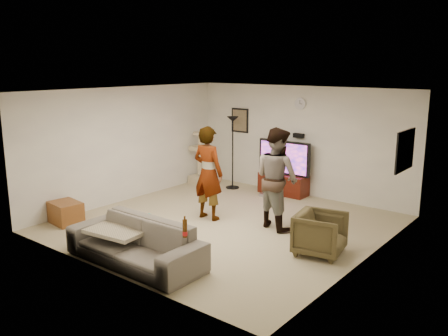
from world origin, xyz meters
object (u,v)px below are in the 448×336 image
Objects in this scene: floor_lamp at (233,153)px; tv at (284,158)px; person_right at (277,178)px; sofa at (135,242)px; person_left at (208,173)px; tv_stand at (283,184)px; side_table at (66,213)px; armchair at (320,234)px; beer_bottle at (185,229)px; cat_tree at (199,157)px.

tv is at bearing 13.57° from floor_lamp.
sofa is at bearing 91.22° from person_right.
person_left reaches higher than tv.
side_table is at bearing -116.16° from tv_stand.
floor_lamp is 2.92m from person_right.
person_right is (1.09, -2.04, 0.69)m from tv_stand.
person_left reaches higher than floor_lamp.
tv_stand is 0.87× the size of tv.
floor_lamp is at bearing -19.34° from person_right.
tv is 0.70× the size of person_right.
sofa is at bearing 102.07° from person_left.
tv_stand is at bearing 30.35° from armchair.
person_left is at bearing -94.81° from tv.
person_left is at bearing 123.93° from beer_bottle.
cat_tree is at bearing -170.82° from floor_lamp.
armchair is (0.98, 2.07, -0.45)m from beer_bottle.
sofa reaches higher than tv_stand.
beer_bottle is (1.36, -4.78, -0.08)m from tv.
person_left is 2.44× the size of armchair.
person_left is 2.94× the size of side_table.
armchair is at bearing -49.13° from tv.
sofa is 9.09× the size of beer_bottle.
armchair is (2.55, -0.25, -0.57)m from person_left.
floor_lamp reaches higher than beer_bottle.
person_right is at bearing -162.73° from person_left.
side_table is at bearing 52.78° from person_right.
person_right is at bearing 51.28° from armchair.
person_right reaches higher than armchair.
cat_tree is 5.60m from beer_bottle.
person_right reaches higher than sofa.
tv is at bearing 11.71° from cat_tree.
beer_bottle reaches higher than tv_stand.
armchair is at bearing 64.59° from beer_bottle.
person_left is at bearing 73.77° from armchair.
cat_tree reaches higher than sofa.
person_left is (-0.21, -2.45, 0.05)m from tv.
sofa is at bearing 125.08° from armchair.
tv is 3.62m from armchair.
person_right reaches higher than floor_lamp.
floor_lamp is 6.97× the size of beer_bottle.
sofa is at bearing -59.82° from cat_tree.
tv reaches higher than armchair.
side_table is (-2.46, 0.41, -0.12)m from sofa.
tv_stand is 1.53× the size of armchair.
tv is 2.31m from person_right.
tv_stand is 0.51× the size of sofa.
cat_tree is at bearing 119.80° from sofa.
person_right reaches higher than cat_tree.
cat_tree reaches higher than tv.
tv_stand is 0.62× the size of person_right.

